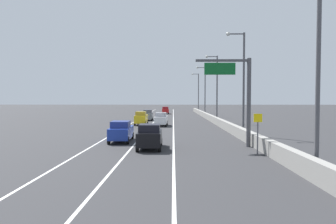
# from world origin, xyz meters

# --- Properties ---
(ground_plane) EXTENTS (320.00, 320.00, 0.00)m
(ground_plane) POSITION_xyz_m (0.00, 64.00, 0.00)
(ground_plane) COLOR #2D2D30
(lane_stripe_left) EXTENTS (0.16, 130.00, 0.00)m
(lane_stripe_left) POSITION_xyz_m (-5.50, 55.00, 0.00)
(lane_stripe_left) COLOR silver
(lane_stripe_left) RESTS_ON ground_plane
(lane_stripe_center) EXTENTS (0.16, 130.00, 0.00)m
(lane_stripe_center) POSITION_xyz_m (-2.00, 55.00, 0.00)
(lane_stripe_center) COLOR silver
(lane_stripe_center) RESTS_ON ground_plane
(lane_stripe_right) EXTENTS (0.16, 130.00, 0.00)m
(lane_stripe_right) POSITION_xyz_m (1.50, 55.00, 0.00)
(lane_stripe_right) COLOR silver
(lane_stripe_right) RESTS_ON ground_plane
(jersey_barrier_right) EXTENTS (0.60, 120.00, 1.10)m
(jersey_barrier_right) POSITION_xyz_m (8.45, 40.00, 0.55)
(jersey_barrier_right) COLOR gray
(jersey_barrier_right) RESTS_ON ground_plane
(overhead_sign_gantry) EXTENTS (4.68, 0.36, 7.50)m
(overhead_sign_gantry) POSITION_xyz_m (7.11, 22.07, 4.73)
(overhead_sign_gantry) COLOR #47474C
(overhead_sign_gantry) RESTS_ON ground_plane
(speed_advisory_sign) EXTENTS (0.60, 0.11, 3.00)m
(speed_advisory_sign) POSITION_xyz_m (7.55, 18.05, 1.76)
(speed_advisory_sign) COLOR #4C4C51
(speed_advisory_sign) RESTS_ON ground_plane
(lamp_post_right_near) EXTENTS (2.14, 0.44, 11.59)m
(lamp_post_right_near) POSITION_xyz_m (8.92, 12.25, 6.56)
(lamp_post_right_near) COLOR #4C4C51
(lamp_post_right_near) RESTS_ON ground_plane
(lamp_post_right_second) EXTENTS (2.14, 0.44, 11.59)m
(lamp_post_right_second) POSITION_xyz_m (9.20, 31.15, 6.56)
(lamp_post_right_second) COLOR #4C4C51
(lamp_post_right_second) RESTS_ON ground_plane
(lamp_post_right_third) EXTENTS (2.14, 0.44, 11.59)m
(lamp_post_right_third) POSITION_xyz_m (8.81, 50.04, 6.56)
(lamp_post_right_third) COLOR #4C4C51
(lamp_post_right_third) RESTS_ON ground_plane
(lamp_post_right_fourth) EXTENTS (2.14, 0.44, 11.59)m
(lamp_post_right_fourth) POSITION_xyz_m (8.65, 68.94, 6.56)
(lamp_post_right_fourth) COLOR #4C4C51
(lamp_post_right_fourth) RESTS_ON ground_plane
(lamp_post_right_fifth) EXTENTS (2.14, 0.44, 11.59)m
(lamp_post_right_fifth) POSITION_xyz_m (8.62, 87.83, 6.56)
(lamp_post_right_fifth) COLOR #4C4C51
(lamp_post_right_fifth) RESTS_ON ground_plane
(car_yellow_0) EXTENTS (1.82, 4.67, 2.11)m
(car_yellow_0) POSITION_xyz_m (-3.58, 44.79, 1.05)
(car_yellow_0) COLOR gold
(car_yellow_0) RESTS_ON ground_plane
(car_white_1) EXTENTS (1.98, 4.61, 2.03)m
(car_white_1) POSITION_xyz_m (-0.38, 42.79, 1.01)
(car_white_1) COLOR white
(car_white_1) RESTS_ON ground_plane
(car_blue_2) EXTENTS (2.02, 4.76, 1.98)m
(car_blue_2) POSITION_xyz_m (-3.49, 25.17, 0.99)
(car_blue_2) COLOR #1E389E
(car_blue_2) RESTS_ON ground_plane
(car_black_3) EXTENTS (1.98, 4.35, 2.03)m
(car_black_3) POSITION_xyz_m (-0.45, 20.97, 1.01)
(car_black_3) COLOR black
(car_black_3) RESTS_ON ground_plane
(car_red_4) EXTENTS (2.03, 4.74, 1.98)m
(car_red_4) POSITION_xyz_m (-0.69, 81.77, 0.99)
(car_red_4) COLOR red
(car_red_4) RESTS_ON ground_plane
(car_gray_5) EXTENTS (1.90, 4.57, 2.05)m
(car_gray_5) POSITION_xyz_m (-3.39, 55.24, 1.02)
(car_gray_5) COLOR slate
(car_gray_5) RESTS_ON ground_plane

